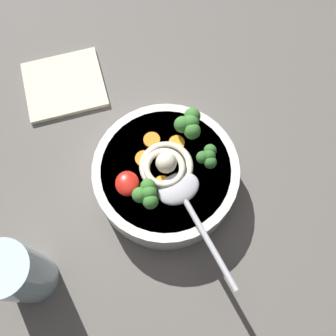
% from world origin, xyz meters
% --- Properties ---
extents(table_slab, '(1.22, 1.22, 0.03)m').
position_xyz_m(table_slab, '(0.00, 0.00, 0.01)').
color(table_slab, '#5B5651').
rests_on(table_slab, ground).
extents(soup_bowl, '(0.21, 0.21, 0.06)m').
position_xyz_m(soup_bowl, '(-0.02, 0.03, 0.06)').
color(soup_bowl, silver).
rests_on(soup_bowl, table_slab).
extents(noodle_pile, '(0.08, 0.08, 0.03)m').
position_xyz_m(noodle_pile, '(-0.02, 0.03, 0.10)').
color(noodle_pile, beige).
rests_on(noodle_pile, soup_bowl).
extents(soup_spoon, '(0.17, 0.09, 0.02)m').
position_xyz_m(soup_spoon, '(0.03, 0.04, 0.10)').
color(soup_spoon, '#B7B7BC').
rests_on(soup_spoon, soup_bowl).
extents(chili_sauce_dollop, '(0.04, 0.03, 0.02)m').
position_xyz_m(chili_sauce_dollop, '(0.00, -0.03, 0.10)').
color(chili_sauce_dollop, red).
rests_on(chili_sauce_dollop, soup_bowl).
extents(broccoli_floret_right, '(0.04, 0.04, 0.03)m').
position_xyz_m(broccoli_floret_right, '(0.02, -0.00, 0.11)').
color(broccoli_floret_right, '#7A9E60').
rests_on(broccoli_floret_right, soup_bowl).
extents(broccoli_floret_beside_noodles, '(0.05, 0.04, 0.04)m').
position_xyz_m(broccoli_floret_beside_noodles, '(-0.07, 0.07, 0.11)').
color(broccoli_floret_beside_noodles, '#7A9E60').
rests_on(broccoli_floret_beside_noodles, soup_bowl).
extents(broccoli_floret_center, '(0.04, 0.03, 0.03)m').
position_xyz_m(broccoli_floret_center, '(-0.02, 0.09, 0.10)').
color(broccoli_floret_center, '#7A9E60').
rests_on(broccoli_floret_center, soup_bowl).
extents(carrot_slice_far, '(0.02, 0.02, 0.00)m').
position_xyz_m(carrot_slice_far, '(0.01, 0.02, 0.09)').
color(carrot_slice_far, orange).
rests_on(carrot_slice_far, soup_bowl).
extents(carrot_slice_beside_chili, '(0.02, 0.02, 0.01)m').
position_xyz_m(carrot_slice_beside_chili, '(-0.03, -0.00, 0.09)').
color(carrot_slice_beside_chili, orange).
rests_on(carrot_slice_beside_chili, soup_bowl).
extents(carrot_slice_near_spoon, '(0.02, 0.02, 0.01)m').
position_xyz_m(carrot_slice_near_spoon, '(-0.06, 0.02, 0.09)').
color(carrot_slice_near_spoon, orange).
rests_on(carrot_slice_near_spoon, soup_bowl).
extents(carrot_slice_left, '(0.02, 0.02, 0.01)m').
position_xyz_m(carrot_slice_left, '(-0.05, 0.05, 0.09)').
color(carrot_slice_left, orange).
rests_on(carrot_slice_left, soup_bowl).
extents(drinking_glass, '(0.07, 0.07, 0.12)m').
position_xyz_m(drinking_glass, '(0.09, -0.18, 0.09)').
color(drinking_glass, silver).
rests_on(drinking_glass, table_slab).
extents(folded_napkin, '(0.13, 0.14, 0.01)m').
position_xyz_m(folded_napkin, '(-0.22, -0.12, 0.03)').
color(folded_napkin, beige).
rests_on(folded_napkin, table_slab).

